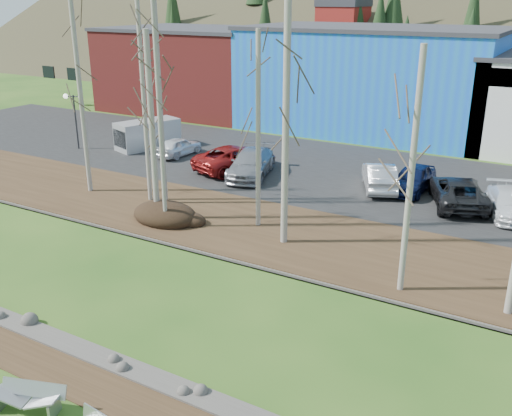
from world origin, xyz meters
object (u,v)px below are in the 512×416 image
Objects in this scene: bench_damaged at (29,397)px; car_0 at (178,146)px; car_6 at (509,203)px; car_3 at (413,179)px; van_grey at (145,135)px; car_5 at (458,191)px; car_1 at (235,158)px; car_2 at (251,163)px; car_4 at (379,176)px; street_lamp at (74,106)px.

car_0 is (-12.38, 22.79, 0.37)m from bench_damaged.
car_3 is at bearing 146.90° from car_6.
van_grey reaches higher than car_3.
car_3 is 2.87m from car_5.
car_1 is 1.04× the size of car_5.
van_grey is (-10.13, 2.11, 0.20)m from car_2.
car_3 is 0.81× the size of car_5.
car_6 is (2.55, -0.32, -0.10)m from car_5.
bench_damaged is at bearing 52.26° from car_5.
car_4 is (9.16, 0.84, -0.02)m from car_1.
bench_damaged is 23.44m from car_3.
car_4 is at bearing 17.11° from van_grey.
van_grey reaches higher than car_4.
car_6 reaches higher than car_0.
car_2 reaches higher than car_1.
car_2 is 14.64m from car_6.
car_3 is at bearing -176.53° from car_0.
car_3 reaches higher than car_0.
street_lamp is 23.95m from car_3.
van_grey reaches higher than car_0.
car_2 is 10.35m from van_grey.
bench_damaged is at bearing 120.82° from car_0.
car_5 is at bearing -18.86° from car_3.
bench_damaged is at bearing -131.13° from car_6.
car_1 is 8.73m from van_grey.
car_5 reaches higher than bench_damaged.
car_3 is at bearing -12.33° from street_lamp.
car_3 is (10.93, 1.34, -0.03)m from car_1.
car_6 is 24.80m from van_grey.
car_0 is at bearing 158.72° from car_6.
car_4 is (21.94, 1.92, -2.34)m from street_lamp.
car_4 reaches higher than car_3.
car_1 is 1.28× the size of car_3.
car_5 is 2.57m from car_6.
street_lamp reaches higher than car_5.
car_4 is 1.03× the size of car_6.
car_6 is at bearing -16.05° from street_lamp.
car_0 reaches higher than bench_damaged.
van_grey is at bearing 157.99° from car_6.
bench_damaged is at bearing 126.22° from car_1.
car_2 is (1.53, -0.63, 0.01)m from car_1.
street_lamp is 5.33m from van_grey.
car_0 is 18.90m from car_5.
car_4 reaches higher than bench_damaged.
car_2 is 7.77m from car_4.
car_1 is at bearing -20.05° from car_5.
bench_damaged is 0.40× the size of van_grey.
car_5 is (12.08, 0.93, -0.04)m from car_2.
van_grey is (-8.60, 1.48, 0.21)m from car_1.
van_grey reaches higher than car_6.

